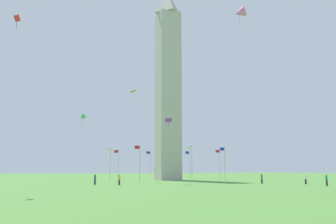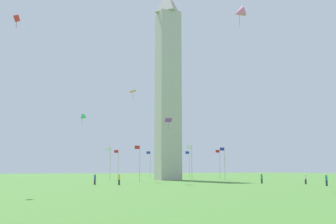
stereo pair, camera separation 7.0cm
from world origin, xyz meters
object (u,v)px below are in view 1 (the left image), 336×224
kite_purple_diamond (168,120)px  flagpole_nw (118,163)px  person_white_shirt (306,179)px  person_green_shirt (262,178)px  kite_green_delta (82,117)px  flagpole_n (110,162)px  person_teal_shirt (327,180)px  flagpole_ne (139,161)px  person_yellow_shirt (119,179)px  flagpole_e (191,161)px  kite_pink_delta (240,13)px  obelisk_monument (168,83)px  flagpole_w (150,163)px  flagpole_se (224,162)px  person_blue_shirt (95,179)px  kite_red_box (17,18)px  flagpole_s (220,163)px  kite_orange_diamond (133,92)px  flagpole_sw (189,163)px

kite_purple_diamond → flagpole_nw: bearing=-86.1°
person_white_shirt → kite_purple_diamond: kite_purple_diamond is taller
person_green_shirt → kite_green_delta: size_ratio=0.81×
flagpole_n → person_teal_shirt: bearing=124.8°
flagpole_ne → person_yellow_shirt: size_ratio=4.07×
flagpole_e → kite_pink_delta: bearing=83.1°
flagpole_nw → kite_pink_delta: bearing=98.1°
obelisk_monument → person_teal_shirt: bearing=108.0°
person_green_shirt → flagpole_w: bearing=-30.6°
flagpole_se → person_yellow_shirt: (25.43, 12.62, -3.04)m
person_blue_shirt → person_white_shirt: person_blue_shirt is taller
kite_green_delta → kite_red_box: 32.95m
flagpole_s → flagpole_e: bearing=45.0°
person_teal_shirt → flagpole_w: bearing=-13.5°
person_green_shirt → person_blue_shirt: bearing=37.1°
person_blue_shirt → kite_orange_diamond: bearing=2.3°
flagpole_s → kite_pink_delta: kite_pink_delta is taller
flagpole_e → person_blue_shirt: size_ratio=4.10×
person_yellow_shirt → kite_purple_diamond: size_ratio=0.90×
kite_green_delta → obelisk_monument: bearing=-163.8°
flagpole_sw → flagpole_ne: bearing=45.0°
flagpole_w → person_yellow_shirt: 38.73m
flagpole_w → kite_green_delta: 28.88m
flagpole_n → kite_red_box: kite_red_box is taller
obelisk_monument → kite_orange_diamond: 12.96m
flagpole_n → person_blue_shirt: bearing=72.1°
person_yellow_shirt → kite_green_delta: (3.89, -16.08, 11.55)m
flagpole_nw → person_white_shirt: size_ratio=4.37×
flagpole_sw → obelisk_monument: bearing=45.2°
kite_orange_diamond → flagpole_w: bearing=-116.8°
flagpole_e → kite_purple_diamond: 12.10m
flagpole_s → kite_purple_diamond: 29.41m
person_yellow_shirt → kite_green_delta: bearing=78.3°
flagpole_e → person_teal_shirt: size_ratio=4.22×
flagpole_n → person_white_shirt: (-26.34, 29.23, -3.10)m
person_teal_shirt → kite_purple_diamond: 26.36m
flagpole_w → person_blue_shirt: bearing=59.2°
flagpole_s → kite_red_box: 59.33m
person_blue_shirt → kite_red_box: kite_red_box is taller
flagpole_e → person_white_shirt: flagpole_e is taller
person_yellow_shirt → person_teal_shirt: (-27.72, 13.61, -0.03)m
person_yellow_shirt → person_teal_shirt: 30.88m
person_blue_shirt → kite_green_delta: bearing=41.2°
person_green_shirt → kite_pink_delta: size_ratio=0.59×
flagpole_n → kite_orange_diamond: 16.06m
flagpole_e → flagpole_se: size_ratio=1.00×
flagpole_s → person_teal_shirt: size_ratio=4.22×
flagpole_n → flagpole_sw: (-22.45, -9.30, 0.00)m
flagpole_n → flagpole_sw: size_ratio=1.00×
flagpole_e → kite_green_delta: size_ratio=3.20×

